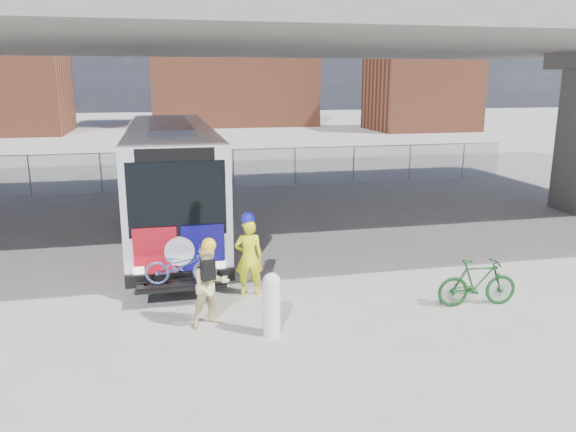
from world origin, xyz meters
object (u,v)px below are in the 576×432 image
object	(u,v)px
bus	(171,169)
bike_parked	(477,283)
cyclist_tan	(210,285)
cyclist_hivis	(249,255)
bollard	(272,302)

from	to	relation	value
bus	bike_parked	bearing A→B (deg)	-51.54
cyclist_tan	cyclist_hivis	bearing A→B (deg)	37.11
bike_parked	bus	bearing A→B (deg)	44.43
cyclist_hivis	bike_parked	distance (m)	5.27
bus	cyclist_hivis	world-z (taller)	bus
cyclist_tan	bike_parked	xyz separation A→B (m)	(5.96, -0.28, -0.34)
bollard	cyclist_tan	distance (m)	1.37
bus	cyclist_hivis	distance (m)	6.63
bus	bike_parked	size ratio (longest dim) A/B	7.06
cyclist_tan	bollard	bearing A→B (deg)	-52.03
bollard	cyclist_tan	size ratio (longest dim) A/B	0.69
cyclist_hivis	cyclist_tan	distance (m)	1.90
bollard	bike_parked	bearing A→B (deg)	5.44
bollard	bike_parked	distance (m)	4.84
cyclist_hivis	bike_parked	world-z (taller)	cyclist_hivis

